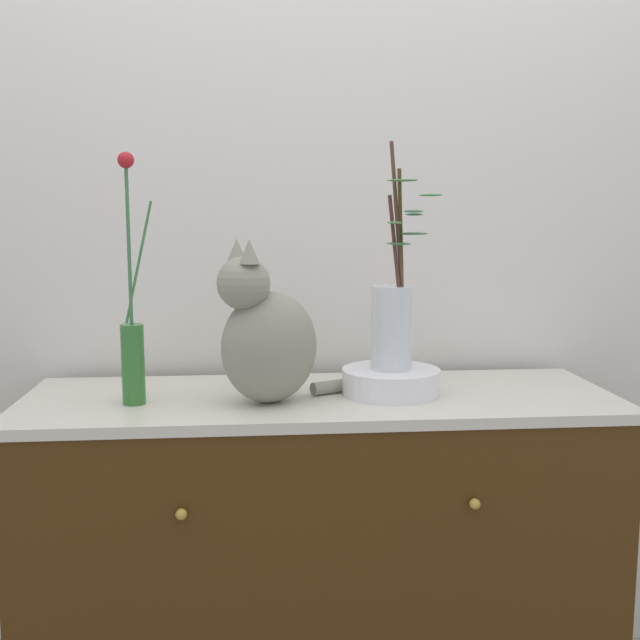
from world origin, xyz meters
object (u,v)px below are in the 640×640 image
Objects in this scene: vase_slim_green at (132,342)px; cat_sitting at (267,337)px; sideboard at (320,561)px; bowl_porcelain at (391,381)px; vase_glass_clear at (393,319)px.

cat_sitting is at bearing -3.14° from vase_slim_green.
cat_sitting is 0.73× the size of vase_slim_green.
vase_slim_green is (-0.43, -0.05, 0.56)m from sideboard.
bowl_porcelain is 0.44× the size of vase_glass_clear.
cat_sitting is at bearing -169.28° from bowl_porcelain.
bowl_porcelain reaches higher than sideboard.
cat_sitting is 0.33m from bowl_porcelain.
vase_slim_green is 0.61m from bowl_porcelain.
vase_glass_clear reaches higher than vase_slim_green.
vase_glass_clear reaches higher than sideboard.
cat_sitting reaches higher than sideboard.
vase_glass_clear is at bearing -48.45° from bowl_porcelain.
vase_slim_green reaches higher than sideboard.
sideboard is at bearing 176.40° from bowl_porcelain.
bowl_porcelain is at bearing 3.79° from vase_slim_green.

